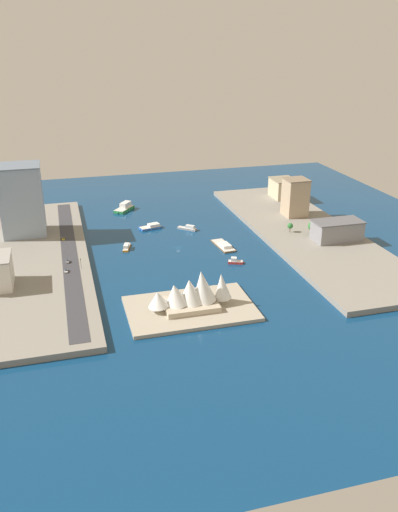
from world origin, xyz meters
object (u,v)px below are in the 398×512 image
object	(u,v)px
catamaran_blue	(151,227)
warehouse_low_gray	(337,230)
opera_landmark	(192,293)
water_taxi_orange	(127,247)
apartment_midrise_tan	(295,197)
tugboat_red	(235,261)
tower_tall_glass	(22,200)
van_white	(66,271)
traffic_light_waterfront	(81,262)
yacht_sleek_gray	(188,228)
taxi_yellow_cab	(63,238)
sedan_silver	(68,261)
ferry_green_doubledeck	(124,208)
office_block_beige	(283,188)
barge_flat_brown	(224,245)

from	to	relation	value
catamaran_blue	warehouse_low_gray	distance (m)	138.05
warehouse_low_gray	opera_landmark	xyz separation A→B (m)	(123.16, 67.00, 0.01)
water_taxi_orange	apartment_midrise_tan	bearing A→B (deg)	-168.55
tugboat_red	opera_landmark	bearing A→B (deg)	51.08
tower_tall_glass	warehouse_low_gray	bearing A→B (deg)	161.33
warehouse_low_gray	van_white	bearing A→B (deg)	1.86
apartment_midrise_tan	traffic_light_waterfront	world-z (taller)	apartment_midrise_tan
yacht_sleek_gray	water_taxi_orange	bearing A→B (deg)	27.27
catamaran_blue	apartment_midrise_tan	distance (m)	116.66
tugboat_red	opera_landmark	distance (m)	69.40
warehouse_low_gray	taxi_yellow_cab	world-z (taller)	warehouse_low_gray
water_taxi_orange	tugboat_red	size ratio (longest dim) A/B	1.41
catamaran_blue	sedan_silver	world-z (taller)	sedan_silver
tugboat_red	traffic_light_waterfront	size ratio (longest dim) A/B	1.68
van_white	yacht_sleek_gray	bearing A→B (deg)	-145.85
warehouse_low_gray	opera_landmark	distance (m)	140.20
warehouse_low_gray	van_white	world-z (taller)	warehouse_low_gray
van_white	traffic_light_waterfront	bearing A→B (deg)	-161.99
traffic_light_waterfront	catamaran_blue	bearing A→B (deg)	-128.99
van_white	opera_landmark	world-z (taller)	opera_landmark
taxi_yellow_cab	van_white	bearing A→B (deg)	89.90
tugboat_red	taxi_yellow_cab	distance (m)	124.68
tugboat_red	van_white	size ratio (longest dim) A/B	2.22
taxi_yellow_cab	ferry_green_doubledeck	bearing A→B (deg)	-128.07
office_block_beige	opera_landmark	world-z (taller)	opera_landmark
water_taxi_orange	sedan_silver	distance (m)	46.32
yacht_sleek_gray	sedan_silver	size ratio (longest dim) A/B	3.03
traffic_light_waterfront	taxi_yellow_cab	bearing A→B (deg)	-80.41
catamaran_blue	traffic_light_waterfront	world-z (taller)	traffic_light_waterfront
tower_tall_glass	traffic_light_waterfront	size ratio (longest dim) A/B	7.77
barge_flat_brown	warehouse_low_gray	size ratio (longest dim) A/B	0.77
barge_flat_brown	tower_tall_glass	distance (m)	147.32
catamaran_blue	traffic_light_waterfront	size ratio (longest dim) A/B	2.79
apartment_midrise_tan	van_white	world-z (taller)	apartment_midrise_tan
tugboat_red	sedan_silver	size ratio (longest dim) A/B	2.38
warehouse_low_gray	traffic_light_waterfront	world-z (taller)	warehouse_low_gray
taxi_yellow_cab	opera_landmark	size ratio (longest dim) A/B	0.11
ferry_green_doubledeck	yacht_sleek_gray	world-z (taller)	ferry_green_doubledeck
catamaran_blue	yacht_sleek_gray	distance (m)	28.40
van_white	apartment_midrise_tan	bearing A→B (deg)	-160.29
office_block_beige	van_white	distance (m)	225.13
catamaran_blue	office_block_beige	world-z (taller)	office_block_beige
catamaran_blue	van_white	size ratio (longest dim) A/B	3.67
taxi_yellow_cab	warehouse_low_gray	bearing A→B (deg)	164.56
warehouse_low_gray	yacht_sleek_gray	bearing A→B (deg)	-31.18
tugboat_red	warehouse_low_gray	xyz separation A→B (m)	(-79.93, -13.47, 9.03)
barge_flat_brown	traffic_light_waterfront	distance (m)	100.88
yacht_sleek_gray	sedan_silver	bearing A→B (deg)	27.90
van_white	opera_landmark	distance (m)	88.07
opera_landmark	sedan_silver	bearing A→B (deg)	-50.72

